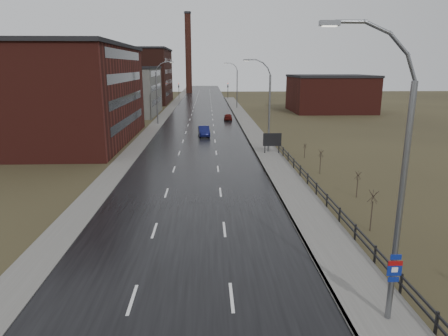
{
  "coord_description": "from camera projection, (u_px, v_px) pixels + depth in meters",
  "views": [
    {
      "loc": [
        1.27,
        -12.49,
        10.52
      ],
      "look_at": [
        2.47,
        16.85,
        3.0
      ],
      "focal_mm": 32.0,
      "sensor_mm": 36.0,
      "label": 1
    }
  ],
  "objects": [
    {
      "name": "shrub_c",
      "position": [
        372.0,
        210.0,
        25.88
      ],
      "size": [
        0.65,
        0.69,
        2.78
      ],
      "color": "#382D23",
      "rests_on": "ground"
    },
    {
      "name": "sidewalk_right",
      "position": [
        268.0,
        154.0,
        48.85
      ],
      "size": [
        3.2,
        180.0,
        0.18
      ],
      "primitive_type": "cube",
      "color": "#595651",
      "rests_on": "ground"
    },
    {
      "name": "smokestack",
      "position": [
        188.0,
        53.0,
        155.76
      ],
      "size": [
        2.7,
        2.7,
        30.7
      ],
      "color": "#331611",
      "rests_on": "ground"
    },
    {
      "name": "streetlight_right_far",
      "position": [
        236.0,
        85.0,
        100.65
      ],
      "size": [
        3.36,
        0.28,
        11.35
      ],
      "color": "slate",
      "rests_on": "ground"
    },
    {
      "name": "road",
      "position": [
        201.0,
        125.0,
        72.72
      ],
      "size": [
        14.0,
        300.0,
        0.06
      ],
      "primitive_type": "cube",
      "color": "black",
      "rests_on": "ground"
    },
    {
      "name": "car_far",
      "position": [
        228.0,
        117.0,
        79.38
      ],
      "size": [
        1.76,
        4.06,
        1.37
      ],
      "primitive_type": "imported",
      "rotation": [
        0.0,
        0.0,
        3.11
      ],
      "color": "#50100D",
      "rests_on": "ground"
    },
    {
      "name": "warehouse_far",
      "position": [
        124.0,
        76.0,
        116.35
      ],
      "size": [
        26.52,
        24.48,
        15.5
      ],
      "color": "#331611",
      "rests_on": "ground"
    },
    {
      "name": "traffic_light_left",
      "position": [
        179.0,
        85.0,
        129.34
      ],
      "size": [
        0.58,
        2.73,
        5.3
      ],
      "color": "black",
      "rests_on": "ground"
    },
    {
      "name": "traffic_light_right",
      "position": [
        228.0,
        85.0,
        129.98
      ],
      "size": [
        0.58,
        2.73,
        5.3
      ],
      "color": "black",
      "rests_on": "ground"
    },
    {
      "name": "shrub_f",
      "position": [
        305.0,
        150.0,
        46.93
      ],
      "size": [
        0.41,
        0.43,
        1.69
      ],
      "color": "#382D23",
      "rests_on": "ground"
    },
    {
      "name": "guardrail",
      "position": [
        319.0,
        190.0,
        32.61
      ],
      "size": [
        0.1,
        53.05,
        1.1
      ],
      "color": "black",
      "rests_on": "ground"
    },
    {
      "name": "warehouse_near",
      "position": [
        48.0,
        94.0,
        55.69
      ],
      "size": [
        22.44,
        28.56,
        13.5
      ],
      "color": "#471914",
      "rests_on": "ground"
    },
    {
      "name": "car_near",
      "position": [
        204.0,
        131.0,
        61.44
      ],
      "size": [
        1.97,
        4.72,
        1.52
      ],
      "primitive_type": "imported",
      "rotation": [
        0.0,
        0.0,
        0.08
      ],
      "color": "#0D1143",
      "rests_on": "ground"
    },
    {
      "name": "streetlight_right_mid",
      "position": [
        267.0,
        106.0,
        48.39
      ],
      "size": [
        3.36,
        0.28,
        11.35
      ],
      "color": "slate",
      "rests_on": "ground"
    },
    {
      "name": "building_right",
      "position": [
        330.0,
        93.0,
        94.17
      ],
      "size": [
        18.36,
        16.32,
        8.5
      ],
      "color": "#471914",
      "rests_on": "ground"
    },
    {
      "name": "shrub_e",
      "position": [
        320.0,
        161.0,
        39.89
      ],
      "size": [
        0.58,
        0.61,
        2.46
      ],
      "color": "#382D23",
      "rests_on": "ground"
    },
    {
      "name": "curb_right",
      "position": [
        255.0,
        154.0,
        48.79
      ],
      "size": [
        0.16,
        180.0,
        0.18
      ],
      "primitive_type": "cube",
      "color": "slate",
      "rests_on": "ground"
    },
    {
      "name": "billboard",
      "position": [
        272.0,
        140.0,
        48.53
      ],
      "size": [
        2.24,
        0.17,
        2.64
      ],
      "color": "black",
      "rests_on": "ground"
    },
    {
      "name": "sidewalk_left",
      "position": [
        156.0,
        125.0,
        72.38
      ],
      "size": [
        2.4,
        260.0,
        0.12
      ],
      "primitive_type": "cube",
      "color": "#595651",
      "rests_on": "ground"
    },
    {
      "name": "warehouse_mid",
      "position": [
        120.0,
        91.0,
        88.13
      ],
      "size": [
        16.32,
        20.4,
        10.5
      ],
      "color": "slate",
      "rests_on": "ground"
    },
    {
      "name": "streetlight_main",
      "position": [
        395.0,
        185.0,
        15.42
      ],
      "size": [
        3.91,
        0.29,
        12.11
      ],
      "color": "slate",
      "rests_on": "ground"
    },
    {
      "name": "shrub_d",
      "position": [
        357.0,
        184.0,
        32.64
      ],
      "size": [
        0.52,
        0.55,
        2.2
      ],
      "color": "#382D23",
      "rests_on": "ground"
    },
    {
      "name": "streetlight_left",
      "position": [
        158.0,
        92.0,
        72.91
      ],
      "size": [
        3.36,
        0.28,
        11.35
      ],
      "color": "slate",
      "rests_on": "ground"
    }
  ]
}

